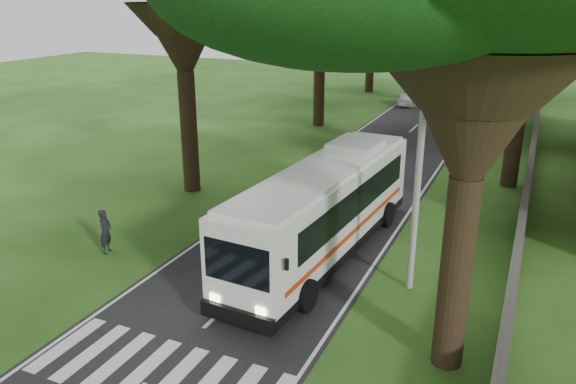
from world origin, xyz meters
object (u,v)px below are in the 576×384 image
at_px(coach_bus, 325,208).
at_px(pedestrian, 106,231).
at_px(distant_car_a, 405,99).
at_px(pole_mid, 482,93).
at_px(pole_near, 418,181).
at_px(distant_car_b, 429,82).
at_px(distant_car_c, 465,81).
at_px(pole_far, 506,61).

xyz_separation_m(coach_bus, pedestrian, (-8.36, -3.64, -1.11)).
xyz_separation_m(coach_bus, distant_car_a, (-4.58, 34.08, -1.43)).
xyz_separation_m(pole_mid, coach_bus, (-3.92, -18.62, -2.11)).
height_order(pole_near, distant_car_b, pole_near).
bearing_deg(pedestrian, distant_car_b, -17.67).
bearing_deg(pole_mid, pole_near, -90.00).
height_order(distant_car_a, distant_car_c, distant_car_c).
distance_m(pole_mid, distant_car_a, 17.99).
bearing_deg(pole_near, distant_car_c, 95.40).
distance_m(pole_mid, distant_car_c, 30.34).
relative_size(pole_mid, coach_bus, 0.61).
bearing_deg(pedestrian, pole_mid, -42.23).
distance_m(pole_far, pedestrian, 44.13).
bearing_deg(pole_mid, pole_far, 90.00).
height_order(pole_mid, coach_bus, pole_mid).
xyz_separation_m(pole_near, pole_mid, (0.00, 20.00, 0.00)).
bearing_deg(pole_near, distant_car_b, 100.09).
bearing_deg(distant_car_a, distant_car_c, -119.11).
distance_m(pole_near, pole_mid, 20.00).
distance_m(distant_car_a, pedestrian, 37.92).
height_order(pole_mid, distant_car_b, pole_mid).
bearing_deg(pole_far, distant_car_c, 115.71).
relative_size(pole_near, distant_car_b, 2.22).
bearing_deg(distant_car_c, distant_car_a, 86.96).
distance_m(pole_near, distant_car_c, 50.11).
height_order(pole_far, pedestrian, pole_far).
height_order(pole_near, pedestrian, pole_near).
xyz_separation_m(coach_bus, distant_car_b, (-4.58, 46.38, -1.45)).
height_order(coach_bus, distant_car_b, coach_bus).
bearing_deg(distant_car_a, pole_far, -166.11).
xyz_separation_m(pole_mid, distant_car_c, (-4.70, 29.76, -3.53)).
relative_size(coach_bus, distant_car_c, 3.11).
bearing_deg(pole_near, pedestrian, -169.54).
bearing_deg(distant_car_b, pole_far, -46.47).
height_order(pole_near, pole_far, same).
height_order(distant_car_a, pedestrian, pedestrian).
bearing_deg(distant_car_b, pole_near, -83.99).
bearing_deg(distant_car_b, coach_bus, -88.45).
xyz_separation_m(pole_near, coach_bus, (-3.92, 1.38, -2.11)).
distance_m(distant_car_b, distant_car_c, 4.30).
relative_size(pole_near, distant_car_c, 1.89).
height_order(distant_car_a, distant_car_b, distant_car_a).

